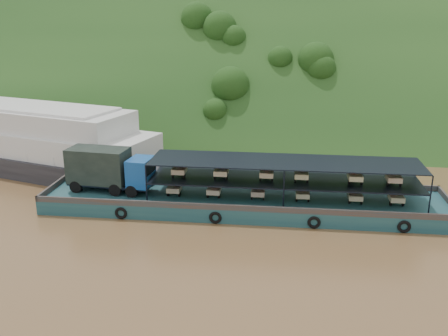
# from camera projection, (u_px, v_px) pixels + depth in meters

# --- Properties ---
(ground) EXTENTS (160.00, 160.00, 0.00)m
(ground) POSITION_uv_depth(u_px,v_px,m) (243.00, 215.00, 42.94)
(ground) COLOR brown
(ground) RESTS_ON ground
(hillside) EXTENTS (140.00, 39.60, 39.60)m
(hillside) POSITION_uv_depth(u_px,v_px,m) (262.00, 125.00, 77.04)
(hillside) COLOR #143312
(hillside) RESTS_ON ground
(cargo_barge) EXTENTS (35.00, 7.18, 5.09)m
(cargo_barge) POSITION_uv_depth(u_px,v_px,m) (226.00, 195.00, 43.98)
(cargo_barge) COLOR #133A45
(cargo_barge) RESTS_ON ground
(passenger_ferry) EXTENTS (35.89, 18.58, 7.06)m
(passenger_ferry) POSITION_uv_depth(u_px,v_px,m) (29.00, 141.00, 55.16)
(passenger_ferry) COLOR black
(passenger_ferry) RESTS_ON ground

